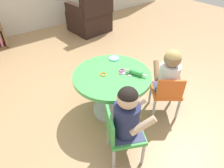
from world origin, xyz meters
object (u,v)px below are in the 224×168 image
seated_child_right (169,73)px  craft_scissors (124,73)px  craft_table (112,85)px  armchair_dark (90,17)px  seated_child_left (127,114)px  child_chair_left (122,133)px  child_chair_right (166,92)px  rolling_pin (136,73)px

seated_child_right → craft_scissors: 0.47m
craft_table → craft_scissors: bearing=-33.5°
seated_child_right → armchair_dark: 2.59m
seated_child_left → seated_child_right: 0.74m
child_chair_left → seated_child_right: bearing=11.4°
child_chair_right → seated_child_right: (0.02, 0.03, 0.23)m
child_chair_right → seated_child_right: bearing=51.8°
seated_child_left → armchair_dark: armchair_dark is taller
seated_child_left → rolling_pin: 0.58m
child_chair_left → rolling_pin: size_ratio=2.41×
craft_table → seated_child_left: (-0.26, -0.53, 0.15)m
craft_scissors → child_chair_left: bearing=-131.5°
child_chair_right → armchair_dark: bearing=75.5°
craft_table → child_chair_left: (-0.29, -0.51, -0.07)m
child_chair_left → armchair_dark: bearing=62.4°
seated_child_right → rolling_pin: size_ratio=2.29×
craft_table → craft_scissors: craft_scissors is taller
seated_child_right → craft_scissors: (-0.36, 0.29, -0.01)m
rolling_pin → craft_table: bearing=139.3°
craft_table → armchair_dark: 2.41m
child_chair_right → armchair_dark: armchair_dark is taller
seated_child_right → child_chair_right: bearing=-128.2°
craft_table → child_chair_left: 0.59m
seated_child_left → armchair_dark: size_ratio=0.60×
child_chair_right → seated_child_right: 0.23m
craft_table → seated_child_right: bearing=-37.7°
child_chair_right → rolling_pin: (-0.26, 0.23, 0.23)m
craft_scissors → child_chair_right: bearing=-43.6°
child_chair_right → rolling_pin: bearing=137.9°
seated_child_right → seated_child_left: bearing=-166.7°
armchair_dark → rolling_pin: size_ratio=3.82×
armchair_dark → craft_scissors: bearing=-114.2°
child_chair_left → seated_child_right: size_ratio=1.05×
child_chair_left → craft_scissors: (0.39, 0.44, 0.21)m
child_chair_right → craft_table: bearing=138.5°
seated_child_left → seated_child_right: size_ratio=1.00×
armchair_dark → craft_scissors: size_ratio=5.97×
seated_child_right → rolling_pin: seated_child_right is taller
child_chair_right → armchair_dark: size_ratio=0.63×
child_chair_right → seated_child_right: seated_child_right is taller
child_chair_left → seated_child_right: seated_child_right is taller
child_chair_left → seated_child_left: size_ratio=1.05×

